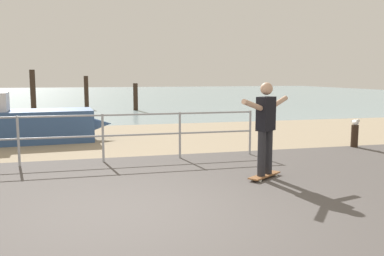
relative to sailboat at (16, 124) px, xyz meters
The scene contains 12 objects.
ground_plane 8.16m from the sailboat, 71.69° to the right, with size 24.00×10.00×0.04m, color #514C49.
beach_strip 2.63m from the sailboat, ahead, with size 24.00×6.00×0.04m, color tan.
sea_surface 28.39m from the sailboat, 84.83° to the left, with size 72.00×50.00×0.04m, color #849EA3.
railing_fence 3.19m from the sailboat, 80.12° to the right, with size 10.10×0.05×1.05m.
sailboat is the anchor object (origin of this frame).
skateboard 7.27m from the sailboat, 46.71° to the right, with size 0.77×0.62×0.08m.
skateboarder 7.27m from the sailboat, 46.71° to the right, with size 1.24×0.90×1.65m.
bollard_short 9.04m from the sailboat, 18.52° to the right, with size 0.18×0.18×0.59m, color #332319.
seagull 9.04m from the sailboat, 18.63° to the right, with size 0.23×0.48×0.18m.
groyne_post_1 9.40m from the sailboat, 94.02° to the left, with size 0.26×0.26×2.13m, color #332319.
groyne_post_2 12.02m from the sailboat, 81.10° to the left, with size 0.24×0.24×1.82m, color #332319.
groyne_post_3 10.65m from the sailboat, 65.74° to the left, with size 0.24×0.24×1.44m, color #332319.
Camera 1 is at (-0.62, -5.15, 1.86)m, focal length 38.10 mm.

